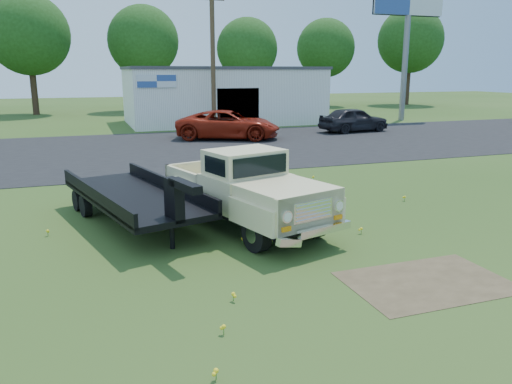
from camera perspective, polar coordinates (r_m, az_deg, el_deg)
ground at (r=11.64m, az=3.91°, el=-5.60°), size 140.00×140.00×0.00m
asphalt_lot at (r=25.75m, az=-9.43°, el=4.91°), size 90.00×14.00×0.02m
dirt_patch_a at (r=9.98m, az=19.01°, el=-9.73°), size 3.00×2.00×0.01m
dirt_patch_b at (r=14.31m, az=-9.10°, el=-2.06°), size 2.20×1.60×0.01m
commercial_building at (r=38.54m, az=-3.85°, el=11.05°), size 14.20×8.20×4.15m
billboard at (r=42.20m, az=17.02°, el=19.49°), size 6.10×0.45×11.05m
utility_pole_mid at (r=33.17m, az=-4.95°, el=14.93°), size 1.60×0.30×9.00m
treeline_c at (r=49.80m, az=-24.57°, el=16.05°), size 7.04×7.04×10.47m
treeline_d at (r=51.05m, az=-12.75°, el=16.46°), size 6.72×6.72×10.00m
treeline_e at (r=51.79m, az=-1.01°, el=16.03°), size 6.08×6.08×9.04m
treeline_f at (r=57.99m, az=7.96°, el=15.97°), size 6.40×6.40×9.52m
treeline_g at (r=62.00m, az=17.25°, el=16.23°), size 7.36×7.36×10.95m
vintage_pickup_truck at (r=12.44m, az=-1.29°, el=0.42°), size 3.55×5.81×1.97m
flatbed_trailer at (r=13.12m, az=-13.86°, el=0.03°), size 3.50×6.42×1.66m
red_pickup at (r=28.99m, az=-3.19°, el=7.66°), size 6.49×4.85×1.64m
dark_sedan at (r=33.04m, az=11.10°, el=8.10°), size 4.77×2.37×1.56m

